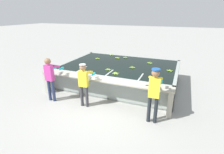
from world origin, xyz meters
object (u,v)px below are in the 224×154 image
Objects in this scene: banana_bunch_floating_8 at (112,55)px; worker_1 at (84,81)px; knife_0 at (149,85)px; banana_bunch_floating_6 at (170,71)px; banana_bunch_floating_0 at (125,57)px; banana_bunch_floating_3 at (150,63)px; banana_bunch_floating_5 at (132,67)px; banana_bunch_floating_4 at (117,58)px; banana_bunch_floating_2 at (97,58)px; banana_bunch_floating_7 at (108,70)px; worker_0 at (50,76)px; banana_bunch_floating_1 at (116,73)px; worker_2 at (154,90)px.

worker_1 is at bearing -81.23° from banana_bunch_floating_8.
banana_bunch_floating_6 is at bearing 75.34° from knife_0.
banana_bunch_floating_0 is 1.00× the size of banana_bunch_floating_3.
banana_bunch_floating_0 is 1.81m from banana_bunch_floating_5.
banana_bunch_floating_4 is at bearing 91.46° from worker_1.
worker_1 is at bearing -71.71° from banana_bunch_floating_2.
banana_bunch_floating_8 is (-1.73, 1.84, 0.00)m from banana_bunch_floating_5.
banana_bunch_floating_3 is at bearing 49.54° from banana_bunch_floating_7.
banana_bunch_floating_0 is at bearing 120.15° from knife_0.
worker_0 is at bearing -175.62° from worker_1.
banana_bunch_floating_0 is 1.00× the size of banana_bunch_floating_4.
banana_bunch_floating_0 and banana_bunch_floating_4 have the same top height.
banana_bunch_floating_0 is 3.79m from knife_0.
worker_1 is 1.56m from banana_bunch_floating_7.
banana_bunch_floating_2 is at bearing 169.53° from banana_bunch_floating_6.
worker_1 is 5.60× the size of banana_bunch_floating_1.
worker_1 reaches higher than banana_bunch_floating_8.
worker_2 is 2.63m from banana_bunch_floating_5.
banana_bunch_floating_6 is (0.97, -0.84, 0.00)m from banana_bunch_floating_3.
banana_bunch_floating_5 is 1.00× the size of banana_bunch_floating_6.
worker_2 is 2.45m from banana_bunch_floating_6.
banana_bunch_floating_2 is at bearing -176.52° from banana_bunch_floating_3.
banana_bunch_floating_8 is at bearing 115.30° from banana_bunch_floating_1.
banana_bunch_floating_7 is at bearing 143.73° from banana_bunch_floating_1.
worker_1 is 4.89× the size of knife_0.
banana_bunch_floating_5 and banana_bunch_floating_7 have the same top height.
banana_bunch_floating_2 is 1.96m from banana_bunch_floating_7.
banana_bunch_floating_1 is at bearing -148.88° from banana_bunch_floating_6.
banana_bunch_floating_6 reaches higher than knife_0.
banana_bunch_floating_6 is at bearing 19.04° from banana_bunch_floating_7.
worker_0 is 3.88m from banana_bunch_floating_4.
banana_bunch_floating_4 is at bearing 126.75° from knife_0.
knife_0 is at bearing -51.49° from banana_bunch_floating_8.
banana_bunch_floating_4 is 0.72m from banana_bunch_floating_8.
worker_1 is at bearing -166.35° from knife_0.
worker_2 is at bearing -60.07° from banana_bunch_floating_5.
banana_bunch_floating_8 is at bearing 137.78° from banana_bunch_floating_4.
banana_bunch_floating_3 is 2.19m from banana_bunch_floating_7.
banana_bunch_floating_4 is 3.78m from knife_0.
banana_bunch_floating_2 is 1.01× the size of banana_bunch_floating_4.
worker_1 is at bearing -116.69° from banana_bunch_floating_5.
banana_bunch_floating_1 is 0.57m from banana_bunch_floating_7.
banana_bunch_floating_4 is (-0.09, 3.55, 0.00)m from worker_1.
banana_bunch_floating_7 is at bearing -70.61° from banana_bunch_floating_8.
banana_bunch_floating_4 is at bearing 168.57° from banana_bunch_floating_3.
banana_bunch_floating_0 is 0.87× the size of knife_0.
worker_1 is 1.40m from banana_bunch_floating_1.
banana_bunch_floating_1 is at bearing 58.89° from worker_1.
banana_bunch_floating_2 is 1.00× the size of banana_bunch_floating_3.
banana_bunch_floating_8 is at bearing 79.75° from worker_0.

